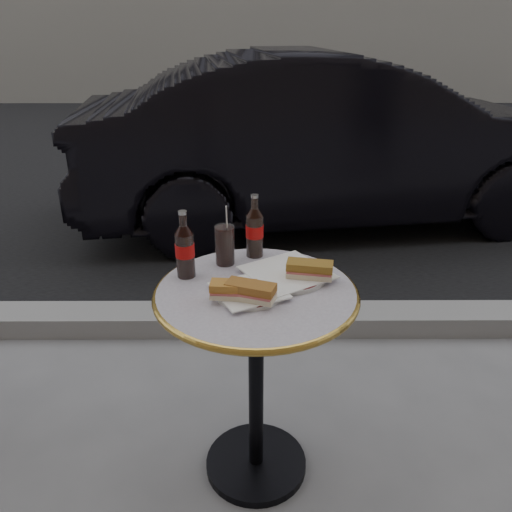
{
  "coord_description": "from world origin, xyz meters",
  "views": [
    {
      "loc": [
        -0.01,
        -1.32,
        1.46
      ],
      "look_at": [
        0.0,
        0.05,
        0.82
      ],
      "focal_mm": 35.0,
      "sensor_mm": 36.0,
      "label": 1
    }
  ],
  "objects_px": {
    "cola_glass": "(225,245)",
    "parked_car": "(337,140)",
    "bistro_table": "(256,386)",
    "plate_right": "(287,275)",
    "plate_left": "(249,292)",
    "cola_bottle_left": "(185,244)",
    "cola_bottle_right": "(255,226)"
  },
  "relations": [
    {
      "from": "plate_left",
      "to": "cola_bottle_left",
      "type": "height_order",
      "value": "cola_bottle_left"
    },
    {
      "from": "plate_right",
      "to": "parked_car",
      "type": "xyz_separation_m",
      "value": [
        0.53,
        2.45,
        -0.1
      ]
    },
    {
      "from": "cola_bottle_left",
      "to": "cola_bottle_right",
      "type": "xyz_separation_m",
      "value": [
        0.22,
        0.15,
        0.0
      ]
    },
    {
      "from": "bistro_table",
      "to": "cola_bottle_left",
      "type": "distance_m",
      "value": 0.53
    },
    {
      "from": "plate_right",
      "to": "parked_car",
      "type": "distance_m",
      "value": 2.5
    },
    {
      "from": "plate_left",
      "to": "parked_car",
      "type": "height_order",
      "value": "parked_car"
    },
    {
      "from": "cola_bottle_right",
      "to": "plate_right",
      "type": "bearing_deg",
      "value": -57.25
    },
    {
      "from": "bistro_table",
      "to": "cola_glass",
      "type": "relative_size",
      "value": 5.48
    },
    {
      "from": "bistro_table",
      "to": "plate_right",
      "type": "xyz_separation_m",
      "value": [
        0.1,
        0.08,
        0.37
      ]
    },
    {
      "from": "cola_bottle_left",
      "to": "parked_car",
      "type": "height_order",
      "value": "parked_car"
    },
    {
      "from": "cola_glass",
      "to": "parked_car",
      "type": "height_order",
      "value": "parked_car"
    },
    {
      "from": "plate_right",
      "to": "parked_car",
      "type": "bearing_deg",
      "value": 77.67
    },
    {
      "from": "bistro_table",
      "to": "cola_bottle_left",
      "type": "xyz_separation_m",
      "value": [
        -0.22,
        0.09,
        0.48
      ]
    },
    {
      "from": "cola_glass",
      "to": "parked_car",
      "type": "xyz_separation_m",
      "value": [
        0.73,
        2.35,
        -0.16
      ]
    },
    {
      "from": "cola_bottle_left",
      "to": "cola_bottle_right",
      "type": "bearing_deg",
      "value": 35.19
    },
    {
      "from": "cola_bottle_right",
      "to": "cola_bottle_left",
      "type": "bearing_deg",
      "value": -144.81
    },
    {
      "from": "bistro_table",
      "to": "parked_car",
      "type": "relative_size",
      "value": 0.19
    },
    {
      "from": "bistro_table",
      "to": "cola_bottle_right",
      "type": "xyz_separation_m",
      "value": [
        -0.0,
        0.24,
        0.48
      ]
    },
    {
      "from": "cola_bottle_left",
      "to": "cola_glass",
      "type": "height_order",
      "value": "cola_bottle_left"
    },
    {
      "from": "bistro_table",
      "to": "parked_car",
      "type": "xyz_separation_m",
      "value": [
        0.63,
        2.53,
        0.27
      ]
    },
    {
      "from": "plate_left",
      "to": "cola_bottle_right",
      "type": "xyz_separation_m",
      "value": [
        0.02,
        0.27,
        0.1
      ]
    },
    {
      "from": "cola_bottle_right",
      "to": "cola_glass",
      "type": "distance_m",
      "value": 0.12
    },
    {
      "from": "bistro_table",
      "to": "plate_left",
      "type": "distance_m",
      "value": 0.37
    },
    {
      "from": "bistro_table",
      "to": "plate_left",
      "type": "xyz_separation_m",
      "value": [
        -0.02,
        -0.03,
        0.37
      ]
    },
    {
      "from": "bistro_table",
      "to": "plate_right",
      "type": "bearing_deg",
      "value": 40.29
    },
    {
      "from": "cola_bottle_right",
      "to": "parked_car",
      "type": "bearing_deg",
      "value": 74.44
    },
    {
      "from": "bistro_table",
      "to": "cola_bottle_right",
      "type": "height_order",
      "value": "cola_bottle_right"
    },
    {
      "from": "plate_left",
      "to": "cola_bottle_left",
      "type": "distance_m",
      "value": 0.25
    },
    {
      "from": "cola_bottle_right",
      "to": "parked_car",
      "type": "distance_m",
      "value": 2.38
    },
    {
      "from": "bistro_table",
      "to": "plate_right",
      "type": "distance_m",
      "value": 0.39
    },
    {
      "from": "bistro_table",
      "to": "cola_glass",
      "type": "xyz_separation_m",
      "value": [
        -0.1,
        0.18,
        0.43
      ]
    },
    {
      "from": "cola_bottle_left",
      "to": "plate_left",
      "type": "bearing_deg",
      "value": -30.76
    }
  ]
}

